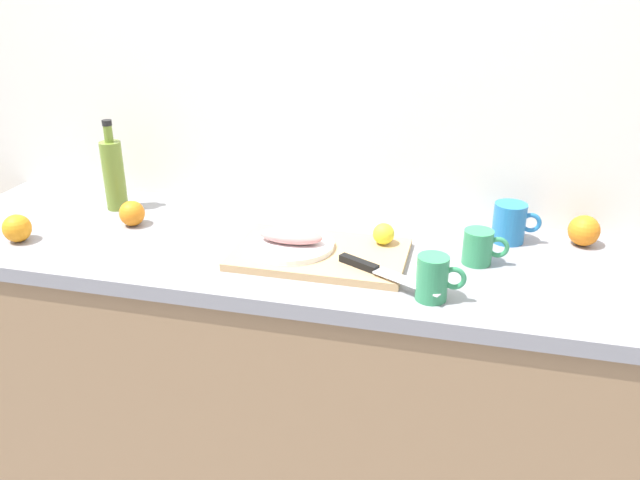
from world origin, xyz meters
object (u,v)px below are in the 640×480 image
object	(u,v)px
olive_oil_bottle	(114,173)
orange_0	(132,213)
cutting_board	(320,254)
coffee_mug_0	(510,223)
white_plate	(291,245)
coffee_mug_1	(479,247)
coffee_mug_2	(433,278)
fish_fillet	(291,236)
chef_knife	(376,270)
lemon_0	(384,234)

from	to	relation	value
olive_oil_bottle	orange_0	xyz separation A→B (m)	(0.11, -0.11, -0.08)
cutting_board	orange_0	bearing A→B (deg)	171.96
cutting_board	coffee_mug_0	bearing A→B (deg)	25.67
white_plate	orange_0	world-z (taller)	orange_0
coffee_mug_1	coffee_mug_2	xyz separation A→B (m)	(-0.10, -0.22, 0.01)
coffee_mug_2	orange_0	size ratio (longest dim) A/B	1.54
fish_fillet	cutting_board	bearing A→B (deg)	-0.65
fish_fillet	white_plate	bearing A→B (deg)	0.00
white_plate	orange_0	size ratio (longest dim) A/B	3.09
coffee_mug_0	coffee_mug_2	xyz separation A→B (m)	(-0.17, -0.38, -0.00)
olive_oil_bottle	orange_0	distance (m)	0.18
cutting_board	coffee_mug_1	size ratio (longest dim) A/B	3.88
white_plate	coffee_mug_0	distance (m)	0.60
chef_knife	orange_0	bearing A→B (deg)	-165.57
fish_fillet	chef_knife	xyz separation A→B (m)	(0.24, -0.09, -0.02)
chef_knife	olive_oil_bottle	world-z (taller)	olive_oil_bottle
fish_fillet	coffee_mug_0	size ratio (longest dim) A/B	1.33
chef_knife	orange_0	world-z (taller)	orange_0
white_plate	orange_0	distance (m)	0.51
chef_knife	coffee_mug_2	bearing A→B (deg)	4.75
cutting_board	olive_oil_bottle	size ratio (longest dim) A/B	1.61
fish_fillet	olive_oil_bottle	xyz separation A→B (m)	(-0.62, 0.19, 0.06)
cutting_board	lemon_0	distance (m)	0.18
fish_fillet	coffee_mug_0	bearing A→B (deg)	22.34
white_plate	olive_oil_bottle	bearing A→B (deg)	162.52
coffee_mug_1	coffee_mug_2	distance (m)	0.24
olive_oil_bottle	coffee_mug_1	distance (m)	1.10
chef_knife	lemon_0	world-z (taller)	lemon_0
coffee_mug_0	orange_0	xyz separation A→B (m)	(-1.05, -0.15, -0.02)
lemon_0	coffee_mug_0	xyz separation A→B (m)	(0.32, 0.14, 0.01)
coffee_mug_2	orange_0	bearing A→B (deg)	165.21
lemon_0	orange_0	size ratio (longest dim) A/B	0.78
orange_0	cutting_board	bearing A→B (deg)	-8.04
chef_knife	olive_oil_bottle	distance (m)	0.91
cutting_board	olive_oil_bottle	distance (m)	0.73
white_plate	olive_oil_bottle	xyz separation A→B (m)	(-0.62, 0.19, 0.08)
coffee_mug_2	orange_0	world-z (taller)	coffee_mug_2
fish_fillet	olive_oil_bottle	distance (m)	0.65
fish_fillet	lemon_0	xyz separation A→B (m)	(0.23, 0.08, -0.00)
olive_oil_bottle	fish_fillet	bearing A→B (deg)	-17.48
cutting_board	coffee_mug_1	xyz separation A→B (m)	(0.40, 0.07, 0.03)
orange_0	fish_fillet	bearing A→B (deg)	-9.18
cutting_board	white_plate	world-z (taller)	white_plate
fish_fillet	lemon_0	world-z (taller)	lemon_0
olive_oil_bottle	coffee_mug_0	bearing A→B (deg)	1.63
white_plate	lemon_0	world-z (taller)	lemon_0
coffee_mug_0	coffee_mug_1	xyz separation A→B (m)	(-0.08, -0.16, -0.01)
coffee_mug_0	olive_oil_bottle	bearing A→B (deg)	-178.37
coffee_mug_0	coffee_mug_2	bearing A→B (deg)	-114.58
cutting_board	fish_fillet	world-z (taller)	fish_fillet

